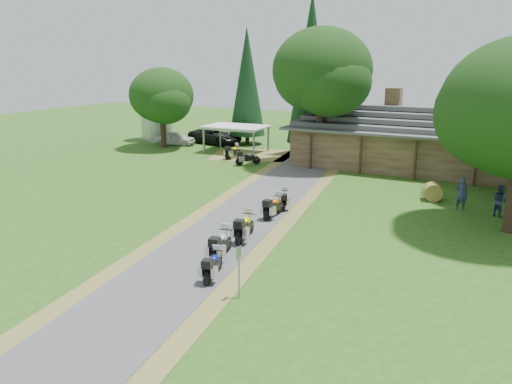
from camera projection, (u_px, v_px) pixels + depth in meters
The scene contains 22 objects.
ground at pixel (193, 258), 22.01m from camera, with size 120.00×120.00×0.00m, color #294D15.
driveway at pixel (229, 229), 25.67m from camera, with size 46.00×46.00×0.00m, color #4B4B4E.
lodge at pixel (427, 138), 39.37m from camera, with size 21.40×9.40×4.90m, color brown, non-canonical shape.
silo at pixel (156, 108), 53.24m from camera, with size 3.33×3.33×6.76m, color gray.
carport at pixel (236, 139), 46.60m from camera, with size 5.69×3.79×2.47m, color white, non-canonical shape.
car_white_sedan at pixel (175, 136), 50.52m from camera, with size 5.23×2.21×1.74m, color silver.
car_dark_suv at pixel (215, 132), 51.16m from camera, with size 6.44×2.74×2.47m, color black.
motorcycle_row_a at pixel (213, 264), 19.84m from camera, with size 1.76×0.58×1.21m, color navy, non-canonical shape.
motorcycle_row_b at pixel (221, 243), 21.80m from camera, with size 2.04×0.66×1.39m, color #A3A5A9, non-canonical shape.
motorcycle_row_c at pixel (245, 226), 24.03m from camera, with size 2.07×0.68×1.42m, color #E0DB00, non-canonical shape.
motorcycle_row_d at pixel (274, 206), 27.49m from camera, with size 1.93×0.63×1.32m, color #DA5708, non-canonical shape.
motorcycle_row_e at pixel (285, 199), 29.15m from camera, with size 1.67×0.55×1.14m, color black, non-canonical shape.
motorcycle_carport_a at pixel (233, 151), 43.70m from camera, with size 1.88×0.62×1.29m, color #D9BA01, non-canonical shape.
motorcycle_carport_b at pixel (248, 157), 41.02m from camera, with size 1.91×0.62×1.31m, color gray, non-canonical shape.
person_a at pixel (462, 191), 28.80m from camera, with size 0.63×0.46×2.23m, color #2A3553.
person_b at pixel (500, 198), 27.56m from camera, with size 0.60×0.43×2.10m, color #2A3553.
hay_bale at pixel (433, 192), 30.81m from camera, with size 1.09×1.09×1.00m, color olive.
sign_post at pixel (239, 272), 18.08m from camera, with size 0.36×0.06×2.02m, color gray, non-canonical shape.
oak_lodge_left at pixel (321, 89), 39.33m from camera, with size 7.83×7.83×12.31m, color black, non-canonical shape.
oak_silo at pixel (162, 105), 48.22m from camera, with size 6.19×6.19×8.21m, color black, non-canonical shape.
cedar_near at pixel (311, 75), 44.43m from camera, with size 4.07×4.07×14.22m, color black.
cedar_far at pixel (247, 86), 49.81m from camera, with size 3.62×3.62×11.60m, color black.
Camera 1 is at (11.81, -16.98, 8.52)m, focal length 35.00 mm.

